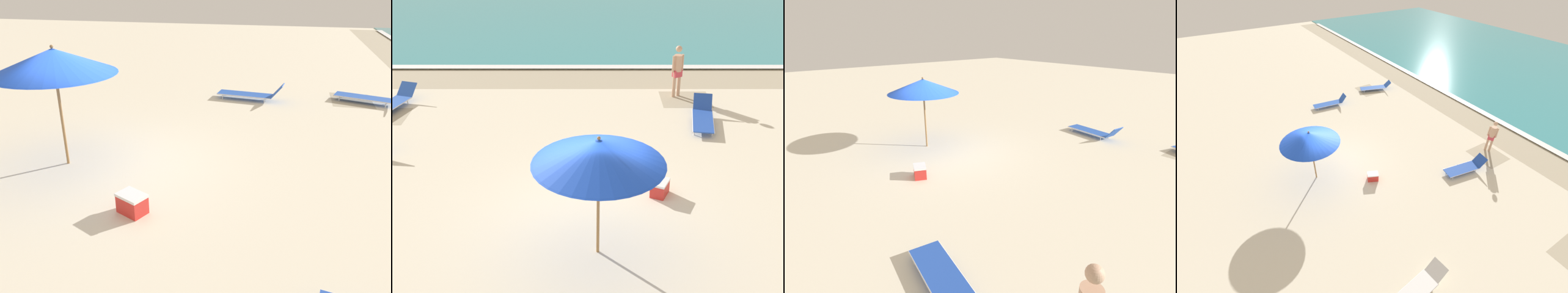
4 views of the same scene
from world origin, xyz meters
TOP-DOWN VIEW (x-y plane):
  - ground_plane at (0.00, 0.01)m, footprint 60.00×60.00m
  - beach_umbrella at (0.19, -0.93)m, footprint 2.53×2.53m
  - sun_lounger_under_umbrella at (-6.31, 6.37)m, footprint 1.26×2.34m
  - sun_lounger_near_water_left at (-5.78, 2.47)m, footprint 0.82×2.25m
  - cooler_box at (1.69, 1.23)m, footprint 0.53×0.60m

SIDE VIEW (x-z plane):
  - ground_plane at x=0.00m, z-range -0.16..0.00m
  - cooler_box at x=1.69m, z-range 0.00..0.37m
  - sun_lounger_under_umbrella at x=-6.31m, z-range -0.07..0.49m
  - sun_lounger_near_water_left at x=-5.78m, z-range -0.09..0.52m
  - beach_umbrella at x=0.19m, z-range 0.97..3.56m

